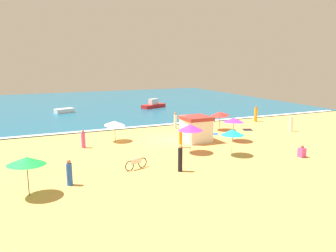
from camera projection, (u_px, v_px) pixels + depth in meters
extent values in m
plane|color=#E0A856|center=(169.00, 139.00, 31.80)|extent=(60.00, 60.00, 0.00)
cube|color=#196084|center=(99.00, 104.00, 56.82)|extent=(60.00, 44.00, 0.10)
cube|color=white|center=(145.00, 126.00, 37.41)|extent=(57.00, 0.70, 0.01)
cube|color=white|center=(196.00, 131.00, 30.62)|extent=(2.32, 2.34, 2.01)
cube|color=#A5332D|center=(196.00, 118.00, 30.40)|extent=(2.41, 2.44, 0.31)
cylinder|color=#4C3823|center=(219.00, 121.00, 35.61)|extent=(0.05, 0.05, 1.90)
cone|color=red|center=(220.00, 114.00, 35.46)|extent=(2.47, 2.45, 0.63)
cylinder|color=silver|center=(232.00, 143.00, 26.20)|extent=(0.05, 0.05, 2.01)
cone|color=#19B7C6|center=(232.00, 132.00, 26.05)|extent=(1.79, 1.79, 0.47)
cylinder|color=#4C3823|center=(28.00, 177.00, 18.33)|extent=(0.05, 0.05, 2.15)
cone|color=green|center=(26.00, 161.00, 18.15)|extent=(2.81, 2.81, 0.51)
cylinder|color=#4C3823|center=(115.00, 131.00, 30.70)|extent=(0.05, 0.05, 1.83)
cone|color=white|center=(115.00, 123.00, 30.55)|extent=(2.32, 2.34, 0.57)
cylinder|color=#4C3823|center=(233.00, 130.00, 30.79)|extent=(0.05, 0.05, 2.10)
cone|color=#B733C6|center=(234.00, 120.00, 30.62)|extent=(2.69, 2.70, 0.56)
cylinder|color=silver|center=(190.00, 139.00, 26.89)|extent=(0.05, 0.05, 2.26)
cone|color=#B733C6|center=(190.00, 127.00, 26.72)|extent=(2.05, 2.04, 0.52)
torus|color=black|center=(130.00, 166.00, 22.63)|extent=(0.70, 0.28, 0.72)
torus|color=black|center=(143.00, 163.00, 23.36)|extent=(0.70, 0.28, 0.72)
cube|color=white|center=(136.00, 161.00, 22.95)|extent=(0.85, 0.33, 0.36)
cylinder|color=black|center=(180.00, 160.00, 22.42)|extent=(0.43, 0.43, 1.59)
sphere|color=#DBA884|center=(180.00, 146.00, 22.24)|extent=(0.25, 0.25, 0.25)
cylinder|color=white|center=(175.00, 121.00, 36.59)|extent=(0.41, 0.41, 1.50)
sphere|color=#9E6B47|center=(175.00, 114.00, 36.43)|extent=(0.26, 0.26, 0.26)
cube|color=#D84CA5|center=(302.00, 153.00, 25.81)|extent=(0.48, 0.48, 0.70)
sphere|color=#9E6B47|center=(302.00, 147.00, 25.72)|extent=(0.26, 0.26, 0.26)
cylinder|color=orange|center=(181.00, 139.00, 28.57)|extent=(0.34, 0.34, 1.43)
sphere|color=#DBA884|center=(181.00, 130.00, 28.42)|extent=(0.23, 0.23, 0.23)
cylinder|color=blue|center=(69.00, 174.00, 19.96)|extent=(0.48, 0.48, 1.33)
sphere|color=#9E6B47|center=(69.00, 162.00, 19.81)|extent=(0.25, 0.25, 0.25)
cylinder|color=#D84CA5|center=(83.00, 140.00, 28.49)|extent=(0.48, 0.48, 1.31)
sphere|color=#9E6B47|center=(83.00, 131.00, 28.34)|extent=(0.23, 0.23, 0.23)
cylinder|color=white|center=(291.00, 125.00, 35.13)|extent=(0.49, 0.49, 1.34)
sphere|color=beige|center=(292.00, 117.00, 34.98)|extent=(0.26, 0.26, 0.26)
cylinder|color=orange|center=(256.00, 115.00, 40.58)|extent=(0.49, 0.49, 1.63)
sphere|color=#9E6B47|center=(256.00, 107.00, 40.40)|extent=(0.27, 0.27, 0.27)
cube|color=blue|center=(209.00, 134.00, 33.93)|extent=(2.04, 1.74, 0.01)
cube|color=black|center=(247.00, 130.00, 35.96)|extent=(1.33, 1.44, 0.01)
cube|color=red|center=(153.00, 106.00, 51.72)|extent=(4.14, 2.72, 0.52)
cube|color=silver|center=(153.00, 102.00, 51.59)|extent=(1.58, 1.26, 0.84)
cube|color=white|center=(64.00, 111.00, 46.77)|extent=(2.76, 1.93, 0.59)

